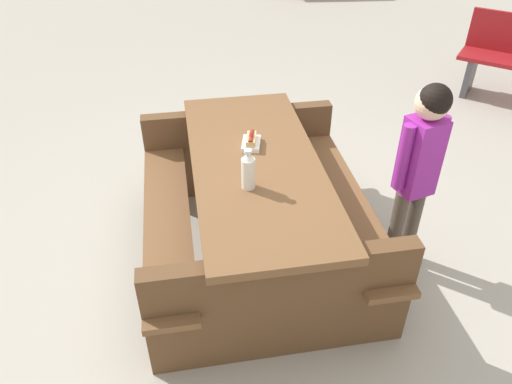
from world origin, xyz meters
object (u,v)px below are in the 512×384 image
at_px(soda_bottle, 248,170).
at_px(hotdog_tray, 251,141).
at_px(picnic_table, 256,202).
at_px(child_in_coat, 420,157).

bearing_deg(soda_bottle, hotdog_tray, -0.96).
relative_size(soda_bottle, hotdog_tray, 1.29).
height_order(picnic_table, soda_bottle, soda_bottle).
relative_size(hotdog_tray, child_in_coat, 0.15).
distance_m(picnic_table, soda_bottle, 0.49).
bearing_deg(child_in_coat, soda_bottle, 102.40).
bearing_deg(soda_bottle, child_in_coat, -77.60).
distance_m(soda_bottle, child_in_coat, 1.02).
bearing_deg(soda_bottle, picnic_table, -8.58).
xyz_separation_m(hotdog_tray, child_in_coat, (-0.23, -0.99, 0.03)).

